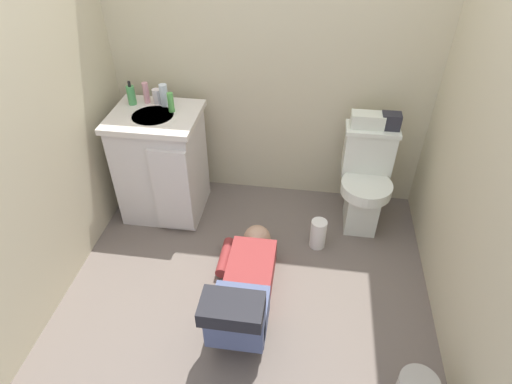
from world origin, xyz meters
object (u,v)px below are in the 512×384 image
at_px(toilet, 365,181).
at_px(tissue_box, 368,120).
at_px(bottle_white, 157,96).
at_px(bottle_green, 171,102).
at_px(toiletry_bag, 391,121).
at_px(person_plumber, 244,289).
at_px(bottle_clear, 164,95).
at_px(vanity_cabinet, 162,164).
at_px(soap_dispenser, 131,95).
at_px(paper_towel_roll, 318,234).
at_px(faucet, 159,98).
at_px(bottle_pink, 146,93).

relative_size(toilet, tissue_box, 3.41).
bearing_deg(bottle_white, bottle_green, -36.75).
bearing_deg(toiletry_bag, tissue_box, 180.00).
xyz_separation_m(person_plumber, bottle_clear, (-0.71, 0.99, 0.72)).
relative_size(toilet, bottle_green, 5.61).
bearing_deg(toiletry_bag, person_plumber, -129.26).
relative_size(vanity_cabinet, toiletry_bag, 6.61).
distance_m(soap_dispenser, bottle_clear, 0.23).
xyz_separation_m(tissue_box, bottle_clear, (-1.38, -0.02, 0.10)).
relative_size(toilet, paper_towel_roll, 3.36).
xyz_separation_m(vanity_cabinet, tissue_box, (1.42, 0.16, 0.38)).
bearing_deg(soap_dispenser, tissue_box, 1.20).
xyz_separation_m(faucet, bottle_pink, (-0.10, 0.02, 0.02)).
xyz_separation_m(person_plumber, soap_dispenser, (-0.94, 0.98, 0.71)).
relative_size(vanity_cabinet, faucet, 8.20).
distance_m(faucet, bottle_white, 0.03).
distance_m(tissue_box, paper_towel_roll, 0.84).
relative_size(faucet, bottle_pink, 0.68).
bearing_deg(bottle_white, person_plumber, -52.75).
bearing_deg(bottle_clear, bottle_white, 161.42).
xyz_separation_m(bottle_green, paper_towel_roll, (1.06, -0.31, -0.78)).
relative_size(toiletry_bag, soap_dispenser, 0.75).
xyz_separation_m(toilet, tissue_box, (-0.05, 0.09, 0.43)).
bearing_deg(faucet, bottle_white, 150.07).
relative_size(bottle_clear, paper_towel_roll, 0.68).
bearing_deg(bottle_green, bottle_clear, 132.02).
xyz_separation_m(person_plumber, toiletry_bag, (0.83, 1.01, 0.63)).
distance_m(tissue_box, bottle_green, 1.32).
xyz_separation_m(tissue_box, bottle_green, (-1.31, -0.10, 0.09)).
bearing_deg(bottle_pink, tissue_box, -0.10).
bearing_deg(toiletry_bag, soap_dispenser, -178.90).
bearing_deg(toiletry_bag, faucet, -179.50).
relative_size(bottle_pink, bottle_white, 1.39).
height_order(vanity_cabinet, bottle_clear, bottle_clear).
distance_m(faucet, tissue_box, 1.43).
bearing_deg(bottle_green, bottle_white, 143.25).
xyz_separation_m(toilet, bottle_white, (-1.49, 0.09, 0.50)).
bearing_deg(person_plumber, toiletry_bag, 50.74).
height_order(vanity_cabinet, faucet, faucet).
bearing_deg(toilet, toiletry_bag, 40.77).
distance_m(person_plumber, tissue_box, 1.37).
height_order(vanity_cabinet, soap_dispenser, soap_dispenser).
distance_m(soap_dispenser, bottle_green, 0.31).
bearing_deg(toilet, person_plumber, -128.09).
bearing_deg(bottle_white, tissue_box, 0.04).
height_order(bottle_clear, bottle_green, bottle_clear).
xyz_separation_m(toiletry_bag, soap_dispenser, (-1.76, -0.03, 0.08)).
bearing_deg(tissue_box, bottle_green, -175.59).
bearing_deg(bottle_white, vanity_cabinet, -80.82).
distance_m(vanity_cabinet, faucet, 0.47).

